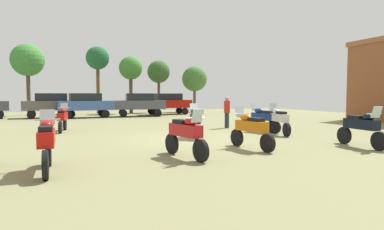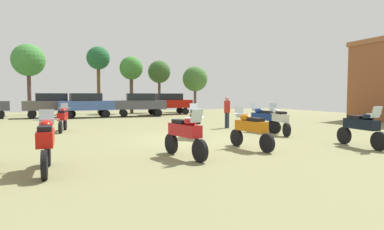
# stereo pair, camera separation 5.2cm
# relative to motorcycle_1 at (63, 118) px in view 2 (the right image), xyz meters

# --- Properties ---
(ground_plane) EXTENTS (44.00, 52.00, 0.02)m
(ground_plane) POSITION_rel_motorcycle_1_xyz_m (5.14, -4.65, -0.72)
(ground_plane) COLOR #7E7F53
(motorcycle_1) EXTENTS (0.62, 2.21, 1.44)m
(motorcycle_1) POSITION_rel_motorcycle_1_xyz_m (0.00, 0.00, 0.00)
(motorcycle_1) COLOR black
(motorcycle_1) RESTS_ON ground
(motorcycle_2) EXTENTS (0.62, 2.27, 1.49)m
(motorcycle_2) POSITION_rel_motorcycle_1_xyz_m (10.18, -9.02, 0.02)
(motorcycle_2) COLOR black
(motorcycle_2) RESTS_ON ground
(motorcycle_4) EXTENTS (0.70, 2.21, 1.46)m
(motorcycle_4) POSITION_rel_motorcycle_1_xyz_m (6.27, -7.99, 0.01)
(motorcycle_4) COLOR black
(motorcycle_4) RESTS_ON ground
(motorcycle_5) EXTENTS (0.82, 2.08, 1.44)m
(motorcycle_5) POSITION_rel_motorcycle_1_xyz_m (9.47, -3.69, -0.00)
(motorcycle_5) COLOR black
(motorcycle_5) RESTS_ON ground
(motorcycle_7) EXTENTS (0.77, 2.19, 1.48)m
(motorcycle_7) POSITION_rel_motorcycle_1_xyz_m (3.64, -8.71, 0.02)
(motorcycle_7) COLOR black
(motorcycle_7) RESTS_ON ground
(motorcycle_8) EXTENTS (0.70, 2.23, 1.46)m
(motorcycle_8) POSITION_rel_motorcycle_1_xyz_m (9.62, -4.83, 0.01)
(motorcycle_8) COLOR black
(motorcycle_8) RESTS_ON ground
(motorcycle_9) EXTENTS (0.62, 2.18, 1.50)m
(motorcycle_9) POSITION_rel_motorcycle_1_xyz_m (-0.10, -9.24, 0.02)
(motorcycle_9) COLOR black
(motorcycle_9) RESTS_ON ground
(motorcycle_10) EXTENTS (0.80, 2.17, 1.48)m
(motorcycle_10) POSITION_rel_motorcycle_1_xyz_m (5.54, -4.46, 0.02)
(motorcycle_10) COLOR black
(motorcycle_10) RESTS_ON ground
(car_2) EXTENTS (4.43, 2.15, 2.00)m
(car_2) POSITION_rel_motorcycle_1_xyz_m (5.99, 10.36, 0.46)
(car_2) COLOR black
(car_2) RESTS_ON ground
(car_3) EXTENTS (4.44, 2.15, 2.00)m
(car_3) POSITION_rel_motorcycle_1_xyz_m (-1.17, 11.07, 0.46)
(car_3) COLOR black
(car_3) RESTS_ON ground
(car_4) EXTENTS (4.49, 2.33, 2.00)m
(car_4) POSITION_rel_motorcycle_1_xyz_m (1.46, 10.12, 0.46)
(car_4) COLOR black
(car_4) RESTS_ON ground
(car_5) EXTENTS (4.45, 2.19, 2.00)m
(car_5) POSITION_rel_motorcycle_1_xyz_m (9.04, 12.14, 0.46)
(car_5) COLOR black
(car_5) RESTS_ON ground
(person_1) EXTENTS (0.42, 0.42, 1.78)m
(person_1) POSITION_rel_motorcycle_1_xyz_m (8.67, -1.27, 0.33)
(person_1) COLOR #2A3241
(person_1) RESTS_ON ground
(tree_1) EXTENTS (2.94, 2.94, 6.52)m
(tree_1) POSITION_rel_motorcycle_1_xyz_m (-3.31, 15.45, 4.29)
(tree_1) COLOR brown
(tree_1) RESTS_ON ground
(tree_2) EXTENTS (2.34, 2.34, 5.75)m
(tree_2) POSITION_rel_motorcycle_1_xyz_m (6.05, 15.32, 3.77)
(tree_2) COLOR brown
(tree_2) RESTS_ON ground
(tree_3) EXTENTS (2.76, 2.76, 5.02)m
(tree_3) POSITION_rel_motorcycle_1_xyz_m (13.17, 15.95, 2.90)
(tree_3) COLOR brown
(tree_3) RESTS_ON ground
(tree_5) EXTENTS (2.39, 2.39, 5.52)m
(tree_5) POSITION_rel_motorcycle_1_xyz_m (9.15, 16.14, 3.56)
(tree_5) COLOR brown
(tree_5) RESTS_ON ground
(tree_6) EXTENTS (2.30, 2.30, 6.72)m
(tree_6) POSITION_rel_motorcycle_1_xyz_m (2.92, 16.35, 4.72)
(tree_6) COLOR brown
(tree_6) RESTS_ON ground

